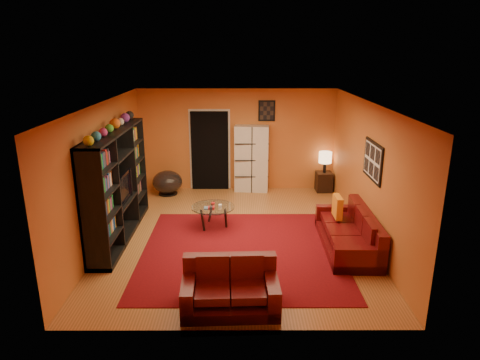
{
  "coord_description": "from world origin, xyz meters",
  "views": [
    {
      "loc": [
        0.05,
        -7.79,
        3.55
      ],
      "look_at": [
        0.07,
        0.1,
        1.11
      ],
      "focal_mm": 32.0,
      "sensor_mm": 36.0,
      "label": 1
    }
  ],
  "objects_px": {
    "tv": "(120,188)",
    "sofa": "(352,233)",
    "storage_cabinet": "(252,159)",
    "side_table": "(324,182)",
    "loveseat": "(230,288)",
    "coffee_table": "(213,209)",
    "entertainment_unit": "(117,185)",
    "bowl_chair": "(167,182)",
    "table_lamp": "(325,158)"
  },
  "relations": [
    {
      "from": "tv",
      "to": "coffee_table",
      "type": "xyz_separation_m",
      "value": [
        1.74,
        0.46,
        -0.59
      ]
    },
    {
      "from": "coffee_table",
      "to": "table_lamp",
      "type": "bearing_deg",
      "value": 40.65
    },
    {
      "from": "tv",
      "to": "side_table",
      "type": "bearing_deg",
      "value": -57.93
    },
    {
      "from": "sofa",
      "to": "coffee_table",
      "type": "relative_size",
      "value": 2.4
    },
    {
      "from": "bowl_chair",
      "to": "entertainment_unit",
      "type": "bearing_deg",
      "value": -101.73
    },
    {
      "from": "entertainment_unit",
      "to": "bowl_chair",
      "type": "bearing_deg",
      "value": 78.27
    },
    {
      "from": "storage_cabinet",
      "to": "tv",
      "type": "bearing_deg",
      "value": -126.81
    },
    {
      "from": "sofa",
      "to": "loveseat",
      "type": "xyz_separation_m",
      "value": [
        -2.21,
        -1.88,
        0.0
      ]
    },
    {
      "from": "sofa",
      "to": "storage_cabinet",
      "type": "distance_m",
      "value": 3.82
    },
    {
      "from": "entertainment_unit",
      "to": "side_table",
      "type": "distance_m",
      "value": 5.35
    },
    {
      "from": "loveseat",
      "to": "bowl_chair",
      "type": "xyz_separation_m",
      "value": [
        -1.68,
        4.92,
        0.04
      ]
    },
    {
      "from": "bowl_chair",
      "to": "loveseat",
      "type": "bearing_deg",
      "value": -71.14
    },
    {
      "from": "bowl_chair",
      "to": "side_table",
      "type": "distance_m",
      "value": 4.01
    },
    {
      "from": "loveseat",
      "to": "bowl_chair",
      "type": "bearing_deg",
      "value": 16.63
    },
    {
      "from": "entertainment_unit",
      "to": "bowl_chair",
      "type": "relative_size",
      "value": 4.01
    },
    {
      "from": "side_table",
      "to": "entertainment_unit",
      "type": "bearing_deg",
      "value": -148.68
    },
    {
      "from": "tv",
      "to": "table_lamp",
      "type": "height_order",
      "value": "tv"
    },
    {
      "from": "coffee_table",
      "to": "entertainment_unit",
      "type": "bearing_deg",
      "value": -167.18
    },
    {
      "from": "loveseat",
      "to": "storage_cabinet",
      "type": "xyz_separation_m",
      "value": [
        0.45,
        5.22,
        0.56
      ]
    },
    {
      "from": "loveseat",
      "to": "bowl_chair",
      "type": "distance_m",
      "value": 5.2
    },
    {
      "from": "coffee_table",
      "to": "storage_cabinet",
      "type": "relative_size",
      "value": 0.52
    },
    {
      "from": "entertainment_unit",
      "to": "loveseat",
      "type": "height_order",
      "value": "entertainment_unit"
    },
    {
      "from": "sofa",
      "to": "storage_cabinet",
      "type": "bearing_deg",
      "value": 119.26
    },
    {
      "from": "loveseat",
      "to": "side_table",
      "type": "distance_m",
      "value": 5.67
    },
    {
      "from": "tv",
      "to": "table_lamp",
      "type": "distance_m",
      "value": 5.28
    },
    {
      "from": "bowl_chair",
      "to": "table_lamp",
      "type": "height_order",
      "value": "table_lamp"
    },
    {
      "from": "storage_cabinet",
      "to": "bowl_chair",
      "type": "relative_size",
      "value": 2.28
    },
    {
      "from": "entertainment_unit",
      "to": "loveseat",
      "type": "relative_size",
      "value": 2.17
    },
    {
      "from": "tv",
      "to": "table_lamp",
      "type": "relative_size",
      "value": 1.77
    },
    {
      "from": "entertainment_unit",
      "to": "table_lamp",
      "type": "relative_size",
      "value": 5.56
    },
    {
      "from": "sofa",
      "to": "bowl_chair",
      "type": "xyz_separation_m",
      "value": [
        -3.89,
        3.04,
        0.04
      ]
    },
    {
      "from": "loveseat",
      "to": "sofa",
      "type": "bearing_deg",
      "value": -51.86
    },
    {
      "from": "tv",
      "to": "side_table",
      "type": "xyz_separation_m",
      "value": [
        4.47,
        2.8,
        -0.75
      ]
    },
    {
      "from": "bowl_chair",
      "to": "side_table",
      "type": "xyz_separation_m",
      "value": [
        4.0,
        0.25,
        -0.07
      ]
    },
    {
      "from": "sofa",
      "to": "loveseat",
      "type": "bearing_deg",
      "value": -138.16
    },
    {
      "from": "entertainment_unit",
      "to": "sofa",
      "type": "xyz_separation_m",
      "value": [
        4.41,
        -0.54,
        -0.76
      ]
    },
    {
      "from": "entertainment_unit",
      "to": "tv",
      "type": "distance_m",
      "value": 0.09
    },
    {
      "from": "loveseat",
      "to": "coffee_table",
      "type": "xyz_separation_m",
      "value": [
        -0.41,
        2.83,
        0.12
      ]
    },
    {
      "from": "tv",
      "to": "coffee_table",
      "type": "bearing_deg",
      "value": -75.26
    },
    {
      "from": "bowl_chair",
      "to": "side_table",
      "type": "bearing_deg",
      "value": 3.58
    },
    {
      "from": "side_table",
      "to": "table_lamp",
      "type": "relative_size",
      "value": 0.93
    },
    {
      "from": "side_table",
      "to": "tv",
      "type": "bearing_deg",
      "value": -147.93
    },
    {
      "from": "loveseat",
      "to": "coffee_table",
      "type": "relative_size",
      "value": 1.56
    },
    {
      "from": "storage_cabinet",
      "to": "bowl_chair",
      "type": "bearing_deg",
      "value": -166.44
    },
    {
      "from": "tv",
      "to": "sofa",
      "type": "xyz_separation_m",
      "value": [
        4.36,
        -0.49,
        -0.71
      ]
    },
    {
      "from": "tv",
      "to": "storage_cabinet",
      "type": "height_order",
      "value": "storage_cabinet"
    },
    {
      "from": "coffee_table",
      "to": "table_lamp",
      "type": "relative_size",
      "value": 1.64
    },
    {
      "from": "entertainment_unit",
      "to": "bowl_chair",
      "type": "xyz_separation_m",
      "value": [
        0.52,
        2.5,
        -0.73
      ]
    },
    {
      "from": "tv",
      "to": "sofa",
      "type": "height_order",
      "value": "tv"
    },
    {
      "from": "entertainment_unit",
      "to": "side_table",
      "type": "xyz_separation_m",
      "value": [
        4.52,
        2.75,
        -0.8
      ]
    }
  ]
}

